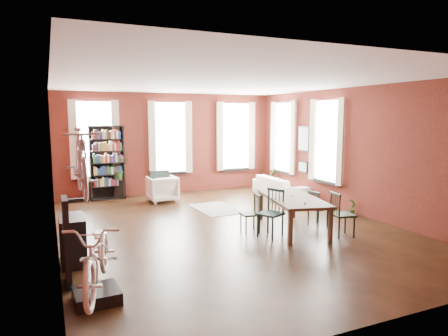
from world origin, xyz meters
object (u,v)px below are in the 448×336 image
white_armchair (162,188)px  bicycle_floor (97,222)px  dining_chair_b (250,214)px  dining_chair_c (343,214)px  cream_sofa (280,183)px  dining_table (292,213)px  bike_trainer (97,295)px  plant_stand (120,189)px  dining_chair_d (318,208)px  dining_chair_a (270,214)px  console_table (73,240)px  bookshelf (107,163)px

white_armchair → bicycle_floor: size_ratio=0.44×
dining_chair_b → bicycle_floor: 3.99m
dining_chair_c → cream_sofa: size_ratio=0.44×
dining_table → white_armchair: size_ratio=2.64×
bike_trainer → plant_stand: size_ratio=1.01×
dining_chair_c → dining_chair_b: bearing=68.1°
cream_sofa → dining_chair_c: bearing=165.9°
dining_chair_d → cream_sofa: size_ratio=0.38×
bike_trainer → plant_stand: 6.98m
dining_chair_a → dining_chair_b: 0.51m
dining_chair_a → bicycle_floor: bearing=-90.4°
dining_chair_d → dining_table: bearing=84.1°
dining_chair_a → dining_chair_b: (-0.23, 0.45, -0.08)m
dining_chair_d → dining_chair_a: bearing=90.6°
console_table → dining_chair_c: bearing=-6.7°
dining_table → console_table: 4.50m
dining_chair_c → bookshelf: (-3.92, 5.81, 0.65)m
dining_chair_b → dining_chair_d: 1.67m
bookshelf → white_armchair: bearing=-34.7°
dining_chair_a → dining_chair_d: 1.46m
dining_table → plant_stand: (-2.86, 5.01, -0.08)m
dining_chair_b → plant_stand: (-1.94, 4.79, -0.12)m
dining_chair_a → plant_stand: (-2.17, 5.24, -0.20)m
dining_chair_a → plant_stand: size_ratio=1.70×
dining_chair_a → dining_chair_d: dining_chair_a is taller
dining_chair_a → dining_chair_d: bearing=77.3°
dining_table → bike_trainer: (-4.29, -1.82, -0.28)m
dining_chair_a → dining_chair_c: size_ratio=1.07×
dining_chair_d → plant_stand: 6.11m
bicycle_floor → plant_stand: bearing=93.1°
bicycle_floor → dining_table: bearing=38.2°
bookshelf → console_table: bearing=-103.8°
dining_table → white_armchair: 4.43m
dining_chair_c → cream_sofa: 4.24m
bookshelf → plant_stand: 0.89m
dining_table → dining_chair_c: dining_chair_c is taller
dining_chair_a → bicycle_floor: 3.97m
dining_table → console_table: bearing=-164.8°
dining_chair_c → bicycle_floor: (-4.96, -1.06, 0.64)m
dining_chair_d → bookshelf: size_ratio=0.36×
console_table → bicycle_floor: bicycle_floor is taller
dining_table → dining_chair_a: dining_chair_a is taller
dining_chair_c → bike_trainer: 5.12m
white_armchair → bike_trainer: white_armchair is taller
white_armchair → dining_chair_d: bearing=121.5°
cream_sofa → plant_stand: bearing=69.8°
dining_chair_a → console_table: (-3.81, 0.05, -0.09)m
dining_chair_b → bicycle_floor: size_ratio=0.44×
dining_chair_c → cream_sofa: (1.03, 4.11, -0.05)m
dining_table → dining_chair_d: size_ratio=2.71×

